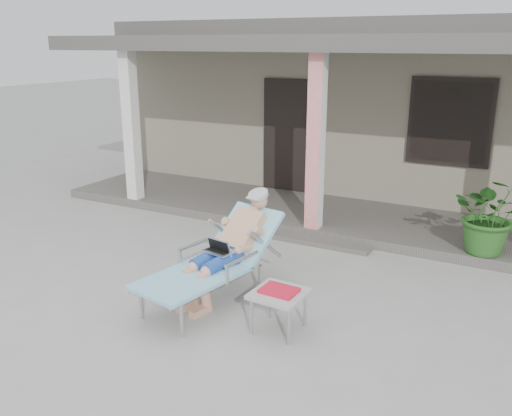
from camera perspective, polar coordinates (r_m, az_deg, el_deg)
The scene contains 8 objects.
ground at distance 6.70m, azimuth -0.99°, elevation -8.53°, with size 60.00×60.00×0.00m, color #9E9E99.
house at distance 12.21m, azimuth 14.06°, elevation 10.79°, with size 10.40×5.40×3.30m.
porch_deck at distance 9.23m, azimuth 7.99°, elevation -0.89°, with size 10.00×2.00×0.15m, color #605B56.
porch_overhang at distance 8.74m, azimuth 8.62°, elevation 16.19°, with size 10.00×2.30×2.85m.
porch_step at distance 8.23m, azimuth 5.22°, elevation -3.33°, with size 2.00×0.30×0.07m, color #605B56.
lounger at distance 6.23m, azimuth -3.70°, elevation -2.81°, with size 1.09×2.02×1.27m.
side_table at distance 5.64m, azimuth 2.45°, elevation -9.20°, with size 0.55×0.55×0.47m.
potted_palm at distance 7.87m, azimuth 23.49°, elevation -0.63°, with size 0.98×0.85×1.09m, color #26591E.
Camera 1 is at (2.92, -5.29, 2.89)m, focal length 38.00 mm.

